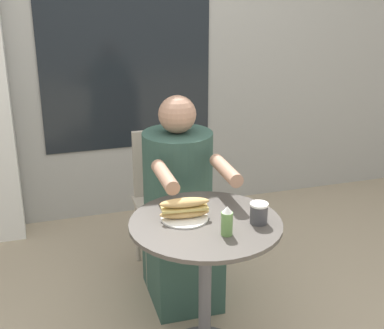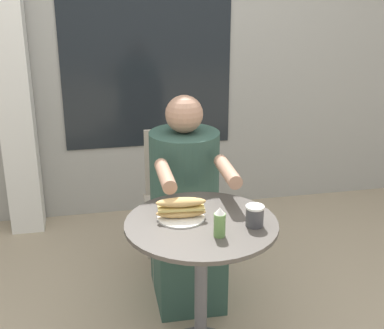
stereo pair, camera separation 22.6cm
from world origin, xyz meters
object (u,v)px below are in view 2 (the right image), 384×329
(cafe_table, at_px, (201,260))
(drink_cup, at_px, (255,216))
(condiment_bottle, at_px, (220,222))
(sandwich_on_plate, at_px, (181,210))
(diner_chair, at_px, (175,187))
(seated_diner, at_px, (186,215))

(cafe_table, relative_size, drink_cup, 7.61)
(condiment_bottle, bearing_deg, drink_cup, 19.68)
(drink_cup, xyz_separation_m, condiment_bottle, (-0.17, -0.06, 0.02))
(sandwich_on_plate, bearing_deg, drink_cup, -24.30)
(diner_chair, height_order, drink_cup, diner_chair)
(cafe_table, bearing_deg, diner_chair, 87.56)
(seated_diner, bearing_deg, sandwich_on_plate, 77.45)
(drink_cup, bearing_deg, sandwich_on_plate, 155.70)
(condiment_bottle, bearing_deg, sandwich_on_plate, 122.68)
(diner_chair, xyz_separation_m, seated_diner, (-0.00, -0.35, -0.02))
(diner_chair, bearing_deg, sandwich_on_plate, 82.84)
(cafe_table, bearing_deg, drink_cup, -20.30)
(cafe_table, relative_size, condiment_bottle, 5.43)
(condiment_bottle, bearing_deg, seated_diner, 90.81)
(cafe_table, height_order, drink_cup, drink_cup)
(cafe_table, relative_size, diner_chair, 0.83)
(seated_diner, bearing_deg, condiment_bottle, 91.77)
(diner_chair, relative_size, seated_diner, 0.75)
(cafe_table, height_order, condiment_bottle, condiment_bottle)
(sandwich_on_plate, relative_size, condiment_bottle, 1.74)
(cafe_table, height_order, diner_chair, diner_chair)
(diner_chair, height_order, sandwich_on_plate, diner_chair)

